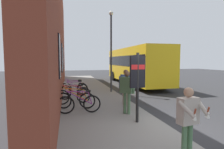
# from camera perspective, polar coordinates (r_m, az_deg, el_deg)

# --- Properties ---
(ground) EXTENTS (60.00, 60.00, 0.00)m
(ground) POSITION_cam_1_polar(r_m,az_deg,el_deg) (11.91, 6.89, -6.44)
(ground) COLOR #2D2D30
(sidewalk_pavement) EXTENTS (24.00, 3.50, 0.12)m
(sidewalk_pavement) POSITION_cam_1_polar(r_m,az_deg,el_deg) (13.17, -7.61, -5.12)
(sidewalk_pavement) COLOR gray
(sidewalk_pavement) RESTS_ON ground
(station_facade) EXTENTS (22.00, 0.65, 8.77)m
(station_facade) POSITION_cam_1_polar(r_m,az_deg,el_deg) (14.07, -16.82, 13.02)
(station_facade) COLOR brown
(station_facade) RESTS_ON ground
(bicycle_under_window) EXTENTS (0.48, 1.77, 0.97)m
(bicycle_under_window) POSITION_cam_1_polar(r_m,az_deg,el_deg) (7.46, -10.41, -9.13)
(bicycle_under_window) COLOR black
(bicycle_under_window) RESTS_ON sidewalk_pavement
(bicycle_mid_rack) EXTENTS (0.60, 1.73, 0.97)m
(bicycle_mid_rack) POSITION_cam_1_polar(r_m,az_deg,el_deg) (8.17, -11.52, -7.93)
(bicycle_mid_rack) COLOR black
(bicycle_mid_rack) RESTS_ON sidewalk_pavement
(bicycle_by_door) EXTENTS (0.48, 1.76, 0.97)m
(bicycle_by_door) POSITION_cam_1_polar(r_m,az_deg,el_deg) (9.10, -12.20, -6.66)
(bicycle_by_door) COLOR black
(bicycle_by_door) RESTS_ON sidewalk_pavement
(bicycle_far_end) EXTENTS (0.71, 1.69, 0.97)m
(bicycle_far_end) POSITION_cam_1_polar(r_m,az_deg,el_deg) (9.96, -11.89, -5.69)
(bicycle_far_end) COLOR black
(bicycle_far_end) RESTS_ON sidewalk_pavement
(bicycle_end_of_row) EXTENTS (0.72, 1.68, 0.97)m
(bicycle_end_of_row) POSITION_cam_1_polar(r_m,az_deg,el_deg) (10.81, -11.90, -4.89)
(bicycle_end_of_row) COLOR black
(bicycle_end_of_row) RESTS_ON sidewalk_pavement
(bicycle_nearest_sign) EXTENTS (0.70, 1.70, 0.97)m
(bicycle_nearest_sign) POSITION_cam_1_polar(r_m,az_deg,el_deg) (11.62, -11.92, -4.23)
(bicycle_nearest_sign) COLOR black
(bicycle_nearest_sign) RESTS_ON sidewalk_pavement
(transit_info_sign) EXTENTS (0.12, 0.55, 2.40)m
(transit_info_sign) POSITION_cam_1_polar(r_m,az_deg,el_deg) (6.16, 8.13, -0.57)
(transit_info_sign) COLOR black
(transit_info_sign) RESTS_ON sidewalk_pavement
(city_bus) EXTENTS (10.52, 2.71, 3.35)m
(city_bus) POSITION_cam_1_polar(r_m,az_deg,el_deg) (17.06, 7.22, 3.36)
(city_bus) COLOR yellow
(city_bus) RESTS_ON ground
(pedestrian_by_facade) EXTENTS (0.52, 0.53, 1.72)m
(pedestrian_by_facade) POSITION_cam_1_polar(r_m,az_deg,el_deg) (7.16, 4.77, -4.24)
(pedestrian_by_facade) COLOR #4C724C
(pedestrian_by_facade) RESTS_ON sidewalk_pavement
(pedestrian_near_bus) EXTENTS (0.32, 0.64, 1.71)m
(pedestrian_near_bus) POSITION_cam_1_polar(r_m,az_deg,el_deg) (8.50, 4.39, -2.89)
(pedestrian_near_bus) COLOR #B2A599
(pedestrian_near_bus) RESTS_ON sidewalk_pavement
(tourist_with_hotdogs) EXTENTS (0.58, 0.60, 1.56)m
(tourist_with_hotdogs) POSITION_cam_1_polar(r_m,az_deg,el_deg) (4.28, 23.22, -11.79)
(tourist_with_hotdogs) COLOR #4C724C
(tourist_with_hotdogs) RESTS_ON sidewalk_pavement
(street_lamp) EXTENTS (0.28, 0.28, 5.39)m
(street_lamp) POSITION_cam_1_polar(r_m,az_deg,el_deg) (12.19, -0.27, 9.44)
(street_lamp) COLOR #333338
(street_lamp) RESTS_ON sidewalk_pavement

